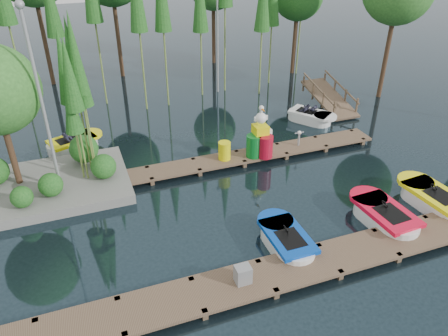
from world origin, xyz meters
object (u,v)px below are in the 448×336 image
object	(u,v)px
island	(22,115)
boat_red	(384,217)
utility_cabinet	(243,274)
yellow_barrel	(224,151)
boat_yellow_far	(74,144)
drum_cluster	(261,141)
boat_blue	(286,241)

from	to	relation	value
island	boat_red	world-z (taller)	island
utility_cabinet	yellow_barrel	world-z (taller)	yellow_barrel
boat_yellow_far	yellow_barrel	distance (m)	7.17
drum_cluster	yellow_barrel	bearing A→B (deg)	174.41
yellow_barrel	drum_cluster	world-z (taller)	drum_cluster
island	boat_yellow_far	bearing A→B (deg)	63.48
yellow_barrel	drum_cluster	xyz separation A→B (m)	(1.65, -0.16, 0.27)
island	yellow_barrel	xyz separation A→B (m)	(7.56, -0.79, -2.48)
boat_yellow_far	yellow_barrel	size ratio (longest dim) A/B	3.61
boat_blue	boat_yellow_far	size ratio (longest dim) A/B	0.95
utility_cabinet	island	bearing A→B (deg)	125.33
boat_red	drum_cluster	size ratio (longest dim) A/B	1.33
boat_yellow_far	drum_cluster	world-z (taller)	drum_cluster
island	boat_red	xyz separation A→B (m)	(11.40, -6.64, -2.89)
utility_cabinet	drum_cluster	world-z (taller)	drum_cluster
yellow_barrel	boat_blue	bearing A→B (deg)	-89.95
boat_yellow_far	island	bearing A→B (deg)	-116.81
island	utility_cabinet	world-z (taller)	island
boat_yellow_far	utility_cabinet	bearing A→B (deg)	-69.94
island	boat_yellow_far	xyz separation A→B (m)	(1.51, 3.02, -2.90)
utility_cabinet	yellow_barrel	size ratio (longest dim) A/B	0.69
island	boat_yellow_far	size ratio (longest dim) A/B	2.34
boat_blue	boat_yellow_far	world-z (taller)	boat_yellow_far
boat_yellow_far	boat_blue	bearing A→B (deg)	-58.06
boat_red	drum_cluster	bearing A→B (deg)	107.90
boat_blue	boat_red	xyz separation A→B (m)	(3.83, -0.06, 0.02)
boat_blue	utility_cabinet	size ratio (longest dim) A/B	4.92
island	boat_red	distance (m)	13.51
island	yellow_barrel	size ratio (longest dim) A/B	8.46
boat_blue	utility_cabinet	world-z (taller)	utility_cabinet
boat_yellow_far	boat_red	bearing A→B (deg)	-44.63
island	boat_yellow_far	world-z (taller)	island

